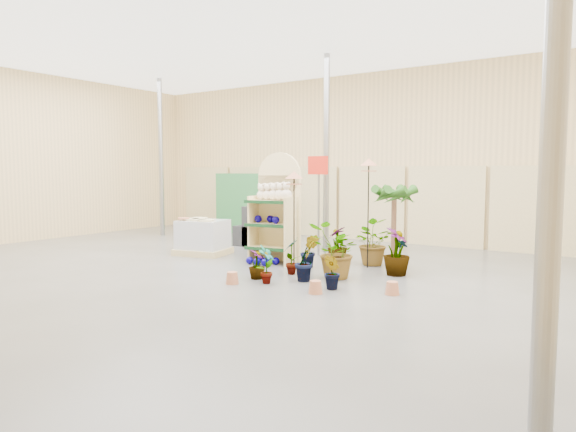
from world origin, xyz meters
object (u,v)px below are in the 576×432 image
display_shelf (277,212)px  potted_plant_2 (335,251)px  pallet_stack (203,237)px  bird_table_front (294,178)px

display_shelf → potted_plant_2: 2.09m
display_shelf → pallet_stack: 2.02m
pallet_stack → bird_table_front: 3.14m
bird_table_front → pallet_stack: bearing=170.0°
pallet_stack → potted_plant_2: (3.74, -0.64, 0.10)m
display_shelf → bird_table_front: bearing=-47.2°
pallet_stack → bird_table_front: bearing=-22.7°
display_shelf → pallet_stack: display_shelf is taller
display_shelf → pallet_stack: size_ratio=1.78×
display_shelf → potted_plant_2: bearing=-33.8°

